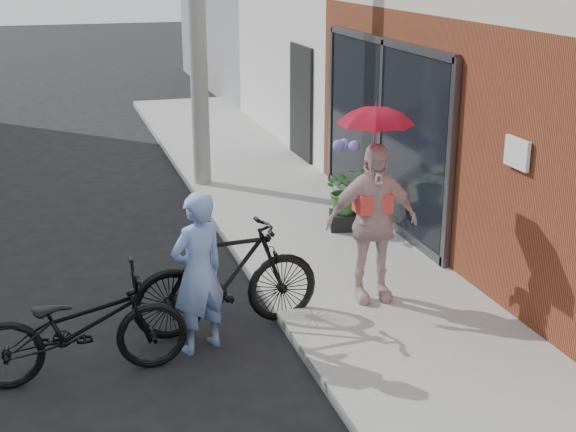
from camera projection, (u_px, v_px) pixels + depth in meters
name	position (u px, v px, depth m)	size (l,w,h in m)	color
ground	(211.00, 373.00, 7.40)	(80.00, 80.00, 0.00)	black
sidewalk	(347.00, 266.00, 9.78)	(2.20, 24.00, 0.12)	#969590
curb	(255.00, 277.00, 9.46)	(0.12, 24.00, 0.12)	#9E9E99
officer	(198.00, 273.00, 7.61)	(0.58, 0.38, 1.60)	#7F9FE2
bike_left	(80.00, 326.00, 7.19)	(0.67, 1.93, 1.01)	black
bike_right	(227.00, 277.00, 8.08)	(0.55, 1.94, 1.17)	black
kimono_woman	(372.00, 223.00, 8.47)	(1.01, 0.42, 1.72)	beige
parasol	(376.00, 111.00, 8.09)	(0.75, 0.75, 0.66)	red
planter	(345.00, 220.00, 10.92)	(0.42, 0.42, 0.22)	black
potted_plant	(346.00, 189.00, 10.78)	(0.60, 0.52, 0.66)	#37722D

